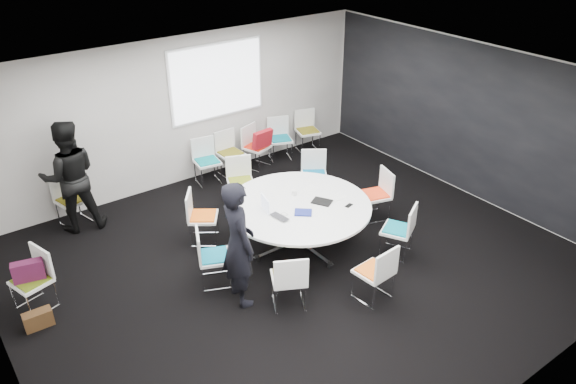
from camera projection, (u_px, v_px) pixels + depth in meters
room_shell at (299, 180)px, 8.01m from camera, size 8.08×7.08×2.88m
conference_table at (298, 215)px, 8.83m from camera, size 2.28×2.28×0.73m
projection_screen at (217, 81)px, 10.60m from camera, size 1.90×0.03×1.35m
chair_ring_a at (375, 203)px, 9.69m from camera, size 0.56×0.57×0.88m
chair_ring_b at (314, 184)px, 10.33m from camera, size 0.63×0.63×0.88m
chair_ring_c at (241, 191)px, 10.09m from camera, size 0.60×0.59×0.88m
chair_ring_d at (203, 226)px, 9.05m from camera, size 0.63×0.63×0.88m
chair_ring_e at (214, 267)px, 8.08m from camera, size 0.60×0.60×0.88m
chair_ring_f at (289, 289)px, 7.64m from camera, size 0.62×0.61×0.88m
chair_ring_g at (374, 282)px, 7.77m from camera, size 0.50×0.48×0.88m
chair_ring_h at (397, 239)px, 8.71m from camera, size 0.62×0.61×0.88m
chair_back_a at (208, 170)px, 10.84m from camera, size 0.52×0.51×0.88m
chair_back_b at (231, 161)px, 11.16m from camera, size 0.47×0.46×0.88m
chair_back_c at (257, 155)px, 11.44m from camera, size 0.58×0.58×0.88m
chair_back_d at (280, 147)px, 11.79m from camera, size 0.59×0.59×0.88m
chair_back_e at (307, 138)px, 12.18m from camera, size 0.57×0.56×0.88m
chair_spare_left at (35, 291)px, 7.60m from camera, size 0.56×0.57×0.88m
chair_person_back at (74, 209)px, 9.53m from camera, size 0.56×0.55×0.88m
person_main at (238, 244)px, 7.45m from camera, size 0.52×0.72×1.84m
person_back at (70, 177)px, 9.08m from camera, size 1.06×0.91×1.91m
laptop at (282, 216)px, 8.41m from camera, size 0.24×0.34×0.02m
laptop_lid at (265, 204)px, 8.51m from camera, size 0.08×0.30×0.22m
notebook_black at (322, 202)px, 8.80m from camera, size 0.34×0.37×0.02m
tablet_folio at (303, 212)px, 8.51m from camera, size 0.33×0.32×0.03m
papers_right at (310, 190)px, 9.17m from camera, size 0.36×0.30×0.00m
papers_front at (337, 197)px, 8.95m from camera, size 0.31×0.23×0.00m
cup at (294, 193)px, 8.99m from camera, size 0.08×0.08×0.09m
phone at (349, 205)px, 8.71m from camera, size 0.15×0.10×0.01m
maroon_bag at (28, 271)px, 7.42m from camera, size 0.42×0.23×0.28m
brown_bag at (38, 319)px, 7.33m from camera, size 0.37×0.17×0.24m
red_jacket at (263, 139)px, 11.08m from camera, size 0.46×0.21×0.36m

